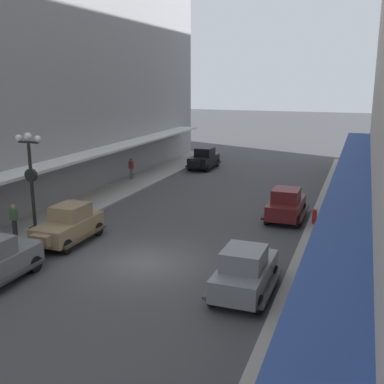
{
  "coord_description": "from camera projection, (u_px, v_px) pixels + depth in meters",
  "views": [
    {
      "loc": [
        8.5,
        -17.03,
        7.76
      ],
      "look_at": [
        0.0,
        6.0,
        1.8
      ],
      "focal_mm": 43.66,
      "sensor_mm": 36.0,
      "label": 1
    }
  ],
  "objects": [
    {
      "name": "parked_car_1",
      "position": [
        245.0,
        270.0,
        17.11
      ],
      "size": [
        2.16,
        4.27,
        1.84
      ],
      "color": "slate",
      "rests_on": "ground"
    },
    {
      "name": "parked_car_3",
      "position": [
        204.0,
        158.0,
        41.27
      ],
      "size": [
        2.19,
        4.28,
        1.84
      ],
      "color": "black",
      "rests_on": "ground"
    },
    {
      "name": "pedestrian_1",
      "position": [
        14.0,
        220.0,
        23.02
      ],
      "size": [
        0.36,
        0.24,
        1.64
      ],
      "color": "#2D2D33",
      "rests_on": "sidewalk_left"
    },
    {
      "name": "ground_plane",
      "position": [
        144.0,
        263.0,
        20.22
      ],
      "size": [
        200.0,
        200.0,
        0.0
      ],
      "primitive_type": "plane",
      "color": "#424244"
    },
    {
      "name": "fire_hydrant",
      "position": [
        314.0,
        216.0,
        25.11
      ],
      "size": [
        0.24,
        0.24,
        0.82
      ],
      "color": "#B21E19",
      "rests_on": "sidewalk_right"
    },
    {
      "name": "sidewalk_right",
      "position": [
        323.0,
        287.0,
        17.67
      ],
      "size": [
        3.0,
        60.0,
        0.15
      ],
      "primitive_type": "cube",
      "color": "#99968E",
      "rests_on": "ground"
    },
    {
      "name": "parked_car_0",
      "position": [
        286.0,
        204.0,
        26.22
      ],
      "size": [
        2.15,
        4.26,
        1.84
      ],
      "color": "#591919",
      "rests_on": "ground"
    },
    {
      "name": "pedestrian_0",
      "position": [
        131.0,
        169.0,
        36.21
      ],
      "size": [
        0.36,
        0.24,
        1.64
      ],
      "color": "slate",
      "rests_on": "sidewalk_left"
    },
    {
      "name": "lamp_post_with_clock",
      "position": [
        32.0,
        181.0,
        22.51
      ],
      "size": [
        1.42,
        0.44,
        5.16
      ],
      "color": "black",
      "rests_on": "sidewalk_left"
    },
    {
      "name": "sidewalk_left",
      "position": [
        5.0,
        241.0,
        22.72
      ],
      "size": [
        3.0,
        60.0,
        0.15
      ],
      "primitive_type": "cube",
      "color": "#99968E",
      "rests_on": "ground"
    },
    {
      "name": "parked_car_4",
      "position": [
        69.0,
        224.0,
        22.59
      ],
      "size": [
        2.17,
        4.27,
        1.84
      ],
      "color": "#997F5B",
      "rests_on": "ground"
    }
  ]
}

